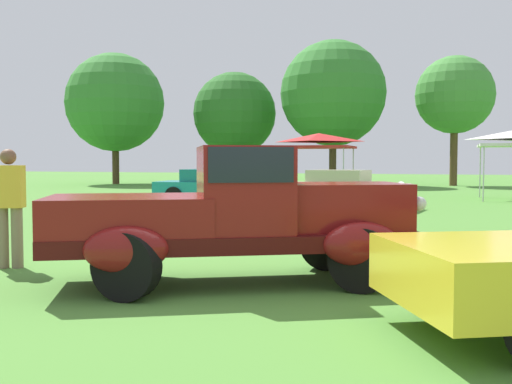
{
  "coord_description": "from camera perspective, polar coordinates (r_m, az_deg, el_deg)",
  "views": [
    {
      "loc": [
        2.56,
        -6.79,
        1.53
      ],
      "look_at": [
        -0.42,
        2.4,
        1.01
      ],
      "focal_mm": 41.68,
      "sensor_mm": 36.0,
      "label": 1
    }
  ],
  "objects": [
    {
      "name": "canopy_tent_left_field",
      "position": [
        26.21,
        6.05,
        5.01
      ],
      "size": [
        2.91,
        2.91,
        2.71
      ],
      "color": "#B7B7BC",
      "rests_on": "ground_plane"
    },
    {
      "name": "show_car_cream",
      "position": [
        19.0,
        8.29,
        0.23
      ],
      "size": [
        4.15,
        2.19,
        1.22
      ],
      "color": "beige",
      "rests_on": "ground_plane"
    },
    {
      "name": "spectator_near_truck",
      "position": [
        12.74,
        -1.83,
        0.29
      ],
      "size": [
        0.43,
        0.46,
        1.69
      ],
      "color": "#9E998E",
      "rests_on": "ground_plane"
    },
    {
      "name": "spectator_between_cars",
      "position": [
        9.1,
        -22.6,
        -1.06
      ],
      "size": [
        0.46,
        0.37,
        1.69
      ],
      "color": "#7F7056",
      "rests_on": "ground_plane"
    },
    {
      "name": "treeline_center",
      "position": [
        36.91,
        7.41,
        9.35
      ],
      "size": [
        6.42,
        6.42,
        8.8
      ],
      "color": "#47331E",
      "rests_on": "ground_plane"
    },
    {
      "name": "show_car_teal",
      "position": [
        20.4,
        -4.08,
        0.45
      ],
      "size": [
        4.04,
        1.98,
        1.22
      ],
      "color": "teal",
      "rests_on": "ground_plane"
    },
    {
      "name": "treeline_far_left",
      "position": [
        39.43,
        -13.38,
        8.34
      ],
      "size": [
        6.27,
        6.27,
        8.35
      ],
      "color": "#47331E",
      "rests_on": "ground_plane"
    },
    {
      "name": "feature_pickup_truck",
      "position": [
        7.35,
        -1.88,
        -2.11
      ],
      "size": [
        4.63,
        3.3,
        1.7
      ],
      "color": "#400B0B",
      "rests_on": "ground_plane"
    },
    {
      "name": "treeline_mid_right",
      "position": [
        37.64,
        18.53,
        8.8
      ],
      "size": [
        4.62,
        4.62,
        7.72
      ],
      "color": "brown",
      "rests_on": "ground_plane"
    },
    {
      "name": "treeline_mid_left",
      "position": [
        38.77,
        -2.08,
        7.5
      ],
      "size": [
        5.35,
        5.35,
        7.21
      ],
      "color": "#47331E",
      "rests_on": "ground_plane"
    },
    {
      "name": "ground_plane",
      "position": [
        7.42,
        -2.65,
        -8.84
      ],
      "size": [
        120.0,
        120.0,
        0.0
      ],
      "primitive_type": "plane",
      "color": "#4C8433"
    }
  ]
}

